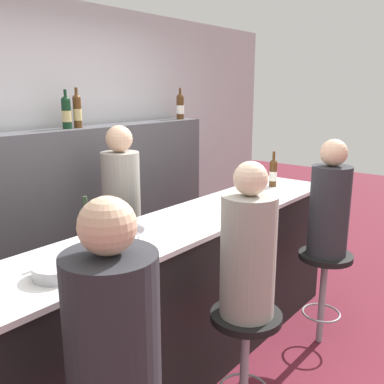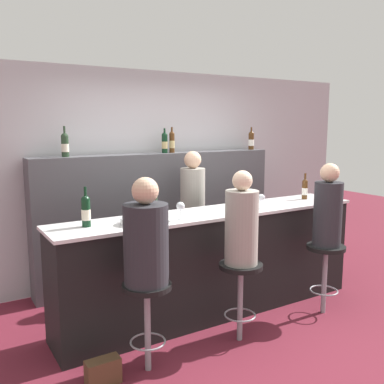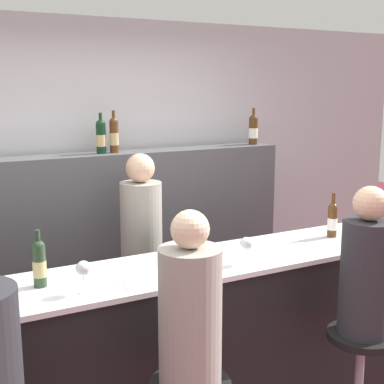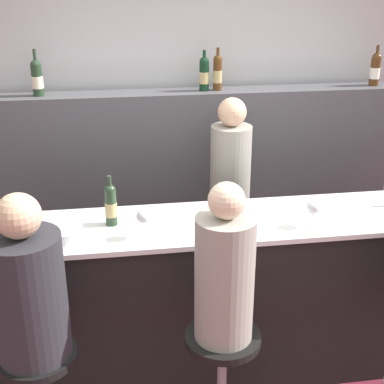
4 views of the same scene
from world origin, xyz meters
TOP-DOWN VIEW (x-y plane):
  - wall_back at (0.00, 1.70)m, footprint 6.40×0.05m
  - bar_counter at (0.00, 0.27)m, footprint 3.34×0.59m
  - back_bar_cabinet at (0.00, 1.48)m, footprint 3.14×0.28m
  - wine_bottle_counter_1 at (-0.67, 0.32)m, footprint 0.07×0.07m
  - wine_bottle_counter_2 at (1.30, 0.32)m, footprint 0.07×0.07m
  - wine_bottle_backbar_1 at (0.07, 1.48)m, footprint 0.07×0.07m
  - wine_bottle_backbar_2 at (0.17, 1.48)m, footprint 0.07×0.07m
  - wine_bottle_backbar_3 at (1.43, 1.48)m, footprint 0.08×0.08m
  - wine_glass_0 at (-0.50, 0.12)m, footprint 0.08×0.08m
  - wine_glass_1 at (0.46, 0.12)m, footprint 0.08×0.08m
  - tasting_menu at (-0.19, 0.15)m, footprint 0.21×0.30m
  - guest_seated_middle at (-0.14, -0.32)m, footprint 0.29×0.29m
  - bar_stool_right at (0.96, -0.32)m, footprint 0.39×0.39m
  - guest_seated_right at (0.96, -0.32)m, footprint 0.28×0.28m
  - bartender at (0.18, 1.01)m, footprint 0.29×0.29m

SIDE VIEW (x-z plane):
  - bar_counter at x=0.00m, z-range 0.00..1.08m
  - bar_stool_right at x=0.96m, z-range 0.21..0.93m
  - bartender at x=0.18m, z-range -0.05..1.59m
  - back_bar_cabinet at x=0.00m, z-range 0.00..1.59m
  - tasting_menu at x=-0.19m, z-range 1.07..1.08m
  - guest_seated_middle at x=-0.14m, z-range 0.67..1.50m
  - guest_seated_right at x=0.96m, z-range 0.67..1.51m
  - wine_glass_1 at x=0.46m, z-range 1.11..1.27m
  - wine_bottle_counter_2 at x=1.30m, z-range 1.04..1.35m
  - wine_glass_0 at x=-0.50m, z-range 1.11..1.28m
  - wine_bottle_counter_1 at x=-0.67m, z-range 1.05..1.35m
  - wall_back at x=0.00m, z-range 0.00..2.60m
  - wine_bottle_backbar_1 at x=0.07m, z-range 1.57..1.87m
  - wine_bottle_backbar_3 at x=1.43m, z-range 1.56..1.88m
  - wine_bottle_backbar_2 at x=0.17m, z-range 1.57..1.88m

